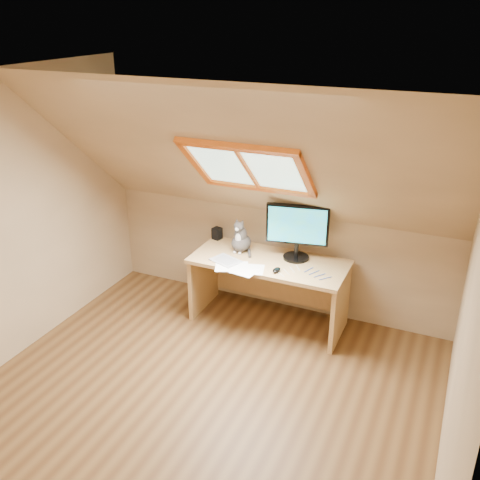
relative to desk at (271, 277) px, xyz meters
The scene contains 10 objects.
ground 1.51m from the desk, 92.83° to the right, with size 3.50×3.50×0.00m, color brown.
room_shell 1.82m from the desk, 92.66° to the right, with size 3.52×3.52×2.41m.
desk is the anchor object (origin of this frame).
monitor 0.56m from the desk, 17.14° to the left, with size 0.57×0.24×0.53m.
cat 0.46m from the desk, behind, with size 0.19×0.23×0.34m.
desk_speaker 0.74m from the desk, 164.23° to the left, with size 0.08×0.08×0.12m, color black.
graphics_tablet 0.49m from the desk, 145.19° to the right, with size 0.27×0.19×0.01m, color #B2B2B7.
mouse 0.37m from the desk, 60.90° to the right, with size 0.06×0.11×0.03m, color black.
papers 0.43m from the desk, 120.84° to the right, with size 0.35×0.30×0.01m.
cables 0.48m from the desk, 25.02° to the right, with size 0.51×0.26×0.01m.
Camera 1 is at (1.63, -2.80, 2.81)m, focal length 40.00 mm.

